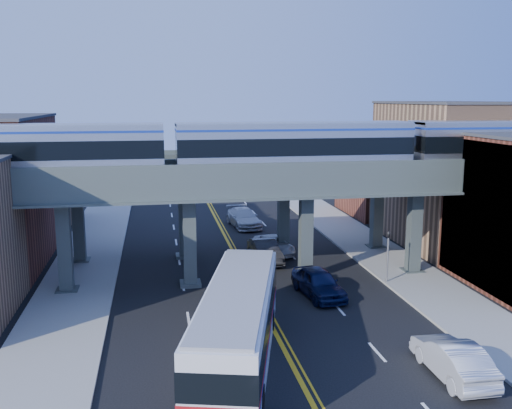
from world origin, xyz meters
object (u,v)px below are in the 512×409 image
car_lane_c (274,245)px  car_parked_curb (453,359)px  stop_sign (267,280)px  traffic_signal (388,251)px  car_lane_a (319,283)px  transit_bus (238,325)px  transit_train (294,146)px  car_lane_d (244,218)px  car_lane_b (265,251)px

car_lane_c → car_parked_curb: size_ratio=0.96×
stop_sign → traffic_signal: bearing=18.6°
stop_sign → car_lane_a: bearing=21.6°
stop_sign → car_parked_curb: bearing=-56.6°
car_parked_curb → car_lane_c: bearing=-80.2°
traffic_signal → transit_bus: size_ratio=0.29×
stop_sign → car_parked_curb: stop_sign is taller
car_lane_c → transit_train: bearing=-98.6°
car_lane_d → car_lane_b: bearing=-97.6°
transit_train → car_lane_a: bearing=-77.2°
stop_sign → car_lane_d: size_ratio=0.43×
transit_bus → car_lane_b: bearing=-0.8°
car_lane_d → car_parked_curb: (4.56, -32.12, -0.02)m
transit_train → stop_sign: bearing=-119.3°
traffic_signal → car_parked_curb: traffic_signal is taller
car_lane_b → car_lane_a: bearing=-81.2°
transit_train → car_lane_a: (0.81, -3.57, -8.43)m
car_lane_b → transit_train: bearing=-81.2°
traffic_signal → car_lane_d: (-6.88, 19.15, -1.42)m
traffic_signal → car_lane_d: size_ratio=0.67×
stop_sign → traffic_signal: size_ratio=0.64×
car_parked_curb → transit_bus: bearing=-18.7°
stop_sign → car_lane_d: stop_sign is taller
traffic_signal → car_lane_d: 20.40m
transit_train → car_lane_c: size_ratio=9.69×
car_lane_b → car_parked_curb: bearing=-80.1°
stop_sign → car_lane_c: (2.94, 11.98, -1.06)m
transit_bus → car_parked_curb: size_ratio=2.70×
car_parked_curb → car_lane_d: bearing=-81.5°
traffic_signal → car_lane_b: bearing=137.1°
car_lane_a → transit_bus: bearing=-135.8°
traffic_signal → car_lane_a: size_ratio=0.78×
transit_train → traffic_signal: bearing=-18.2°
stop_sign → transit_bus: 7.28m
stop_sign → transit_bus: (-2.77, -6.74, 0.07)m
transit_train → car_lane_c: 11.10m
traffic_signal → car_lane_a: 5.69m
transit_bus → car_lane_d: size_ratio=2.33×
car_lane_b → car_lane_d: bearing=84.8°
traffic_signal → transit_bus: 15.20m
transit_train → traffic_signal: transit_train is taller
transit_train → car_lane_b: (-1.06, 4.65, -8.48)m
traffic_signal → transit_bus: bearing=-140.1°
transit_bus → car_lane_c: size_ratio=2.82×
transit_train → car_lane_b: size_ratio=9.53×
traffic_signal → car_lane_d: traffic_signal is taller
transit_train → car_lane_d: size_ratio=8.00×
stop_sign → car_lane_d: (2.02, 22.15, -0.88)m
car_lane_a → car_lane_d: 20.78m
stop_sign → transit_bus: transit_bus is taller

